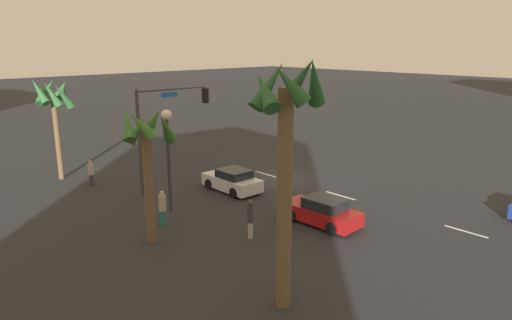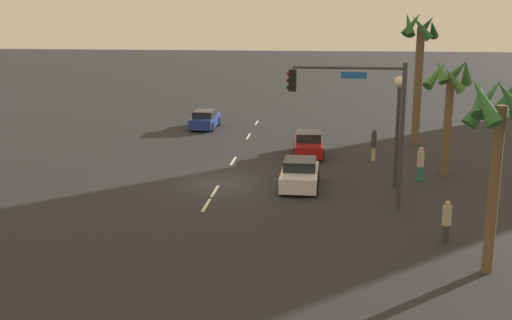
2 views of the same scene
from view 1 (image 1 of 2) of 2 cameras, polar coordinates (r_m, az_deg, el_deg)
The scene contains 15 objects.
ground_plane at distance 31.41m, azimuth 3.08°, elevation -2.30°, with size 220.00×220.00×0.00m, color #232628.
lane_stripe_1 at distance 25.00m, azimuth 24.46°, elevation -8.03°, with size 2.12×0.14×0.01m, color silver.
lane_stripe_2 at distance 28.37m, azimuth 10.40°, elevation -4.34°, with size 2.16×0.14×0.01m, color silver.
lane_stripe_3 at distance 32.39m, azimuth 1.20°, elevation -1.76°, with size 2.00×0.14×0.01m, color silver.
lane_stripe_4 at distance 34.01m, azimuth -1.53°, elevation -0.98°, with size 1.94×0.14×0.01m, color silver.
car_1 at distance 23.74m, azimuth 8.11°, elevation -6.33°, with size 4.12×1.93×1.41m.
car_2 at distance 28.70m, azimuth -2.95°, elevation -2.56°, with size 3.95×1.95×1.39m.
traffic_signal at distance 28.60m, azimuth -11.31°, elevation 4.83°, with size 0.41×5.18×6.48m.
streetlamp at distance 24.92m, azimuth -10.86°, elevation 2.45°, with size 0.56×0.56×5.57m.
pedestrian_0 at distance 31.59m, azimuth -19.69°, elevation -1.43°, with size 0.45×0.45×1.64m.
pedestrian_1 at distance 23.75m, azimuth -11.46°, elevation -5.70°, with size 0.45×0.45×1.81m.
pedestrian_2 at distance 21.69m, azimuth -0.71°, elevation -7.13°, with size 0.39×0.39×1.91m.
palm_tree_0 at distance 32.93m, azimuth -23.76°, elevation 6.72°, with size 2.61×2.71×6.89m.
palm_tree_1 at distance 14.84m, azimuth 3.78°, elevation 2.61°, with size 2.67×2.47×8.64m.
palm_tree_2 at distance 20.87m, azimuth -13.30°, elevation 1.93°, with size 2.48×2.65×6.32m.
Camera 1 is at (-20.70, 21.85, 8.94)m, focal length 32.42 mm.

